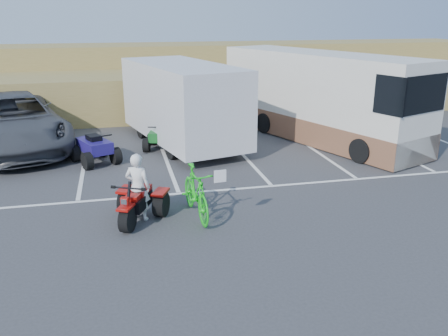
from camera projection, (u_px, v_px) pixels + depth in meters
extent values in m
plane|color=#373739|center=(193.00, 231.00, 10.88)|extent=(100.00, 100.00, 0.00)
cube|color=white|center=(83.00, 171.00, 14.94)|extent=(0.12, 5.00, 0.01)
cube|color=white|center=(168.00, 165.00, 15.51)|extent=(0.12, 5.00, 0.01)
cube|color=white|center=(248.00, 160.00, 16.08)|extent=(0.12, 5.00, 0.01)
cube|color=white|center=(322.00, 155.00, 16.65)|extent=(0.12, 5.00, 0.01)
cube|color=white|center=(391.00, 150.00, 17.23)|extent=(0.12, 5.00, 0.01)
cube|color=white|center=(179.00, 194.00, 13.10)|extent=(28.00, 0.12, 0.01)
cube|color=olive|center=(147.00, 92.00, 23.53)|extent=(40.00, 6.00, 2.00)
cube|color=olive|center=(142.00, 65.00, 26.46)|extent=(40.00, 4.00, 2.20)
imported|color=white|center=(138.00, 187.00, 11.23)|extent=(0.71, 0.61, 1.66)
imported|color=#14BF19|center=(196.00, 192.00, 11.46)|extent=(0.79, 2.14, 1.26)
imported|color=#42444A|center=(12.00, 122.00, 17.15)|extent=(5.21, 7.79, 1.99)
cube|color=silver|center=(182.00, 100.00, 17.55)|extent=(4.14, 6.90, 2.69)
cylinder|color=black|center=(183.00, 134.00, 17.95)|extent=(2.48, 1.33, 0.75)
cube|color=silver|center=(318.00, 96.00, 18.39)|extent=(5.47, 9.34, 3.29)
cube|color=brown|center=(316.00, 126.00, 18.76)|extent=(5.51, 9.36, 0.91)
cube|color=black|center=(426.00, 94.00, 14.58)|extent=(1.96, 0.79, 1.19)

